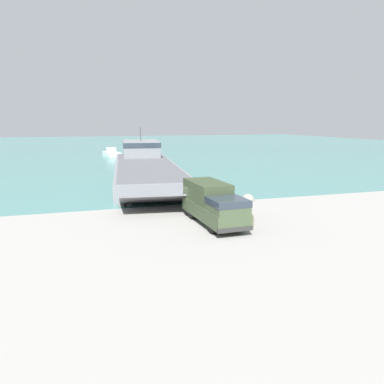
% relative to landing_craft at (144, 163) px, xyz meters
% --- Properties ---
extents(ground_plane, '(240.00, 240.00, 0.00)m').
position_rel_landing_craft_xyz_m(ground_plane, '(-1.40, -26.31, -1.62)').
color(ground_plane, gray).
extents(water_surface, '(240.00, 180.00, 0.01)m').
position_rel_landing_craft_xyz_m(water_surface, '(-1.40, 67.21, -1.61)').
color(water_surface, '#477F7A').
rests_on(water_surface, ground_plane).
extents(landing_craft, '(12.82, 42.91, 7.00)m').
position_rel_landing_craft_xyz_m(landing_craft, '(0.00, 0.00, 0.00)').
color(landing_craft, gray).
rests_on(landing_craft, ground_plane).
extents(military_truck, '(2.88, 8.04, 3.12)m').
position_rel_landing_craft_xyz_m(military_truck, '(0.07, -30.04, 0.00)').
color(military_truck, '#3D4C33').
rests_on(military_truck, ground_plane).
extents(soldier_on_ramp, '(0.50, 0.42, 1.80)m').
position_rel_landing_craft_xyz_m(soldier_on_ramp, '(2.41, -30.02, -0.57)').
color(soldier_on_ramp, '#4C4738').
rests_on(soldier_on_ramp, ground_plane).
extents(moored_boat_a, '(3.76, 7.64, 1.92)m').
position_rel_landing_craft_xyz_m(moored_boat_a, '(-1.95, 32.45, -0.98)').
color(moored_boat_a, white).
rests_on(moored_boat_a, ground_plane).
extents(cargo_crate, '(1.14, 1.21, 0.79)m').
position_rel_landing_craft_xyz_m(cargo_crate, '(2.22, -31.94, -1.22)').
color(cargo_crate, '#6B664C').
rests_on(cargo_crate, ground_plane).
extents(shoreline_rock_a, '(1.40, 1.40, 1.40)m').
position_rel_landing_craft_xyz_m(shoreline_rock_a, '(6.43, -23.04, -1.62)').
color(shoreline_rock_a, gray).
rests_on(shoreline_rock_a, ground_plane).
extents(shoreline_rock_b, '(0.61, 0.61, 0.61)m').
position_rel_landing_craft_xyz_m(shoreline_rock_b, '(-5.38, -21.54, -1.62)').
color(shoreline_rock_b, '#66605B').
rests_on(shoreline_rock_b, ground_plane).
extents(shoreline_rock_c, '(0.74, 0.74, 0.74)m').
position_rel_landing_craft_xyz_m(shoreline_rock_c, '(-6.06, -21.68, -1.62)').
color(shoreline_rock_c, '#66605B').
rests_on(shoreline_rock_c, ground_plane).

